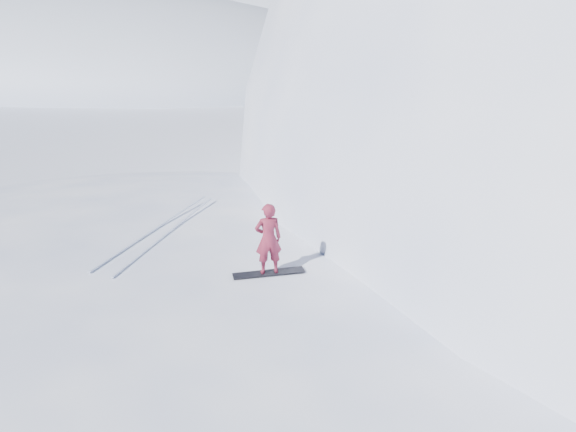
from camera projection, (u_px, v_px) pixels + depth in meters
ground at (101, 405)px, 11.28m from camera, size 400.00×400.00×0.00m
near_ridge at (216, 346)px, 13.37m from camera, size 36.00×28.00×4.80m
far_ridge_a at (65, 74)px, 91.07m from camera, size 120.00×70.00×28.00m
far_ridge_c at (328, 63)px, 120.36m from camera, size 140.00×90.00×36.00m
wind_bumps at (146, 348)px, 13.29m from camera, size 16.00×14.40×1.00m
snowboard at (269, 273)px, 11.97m from camera, size 1.50×1.32×0.03m
snowboarder at (268, 239)px, 11.67m from camera, size 0.73×0.71×1.69m
vapor_plume at (120, 88)px, 70.28m from camera, size 11.11×8.89×7.78m
board_tracks at (164, 228)px, 14.59m from camera, size 1.68×5.94×0.04m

